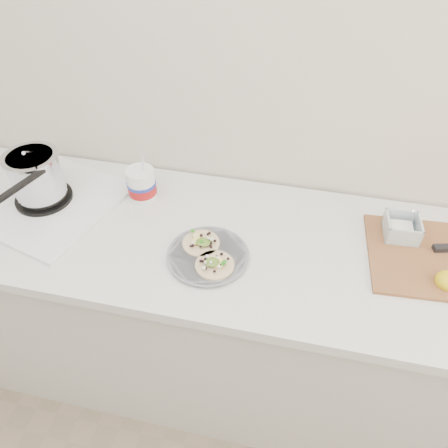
% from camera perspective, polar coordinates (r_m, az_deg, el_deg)
% --- Properties ---
extents(counter, '(2.44, 0.66, 0.90)m').
position_cam_1_polar(counter, '(1.83, -5.81, -10.64)').
color(counter, silver).
rests_on(counter, ground).
extents(stove, '(0.59, 0.57, 0.24)m').
position_cam_1_polar(stove, '(1.66, -22.95, 4.74)').
color(stove, silver).
rests_on(stove, counter).
extents(taco_plate, '(0.26, 0.26, 0.04)m').
position_cam_1_polar(taco_plate, '(1.37, -2.14, -3.90)').
color(taco_plate, slate).
rests_on(taco_plate, counter).
extents(tub, '(0.10, 0.10, 0.23)m').
position_cam_1_polar(tub, '(1.58, -10.69, 5.31)').
color(tub, white).
rests_on(tub, counter).
extents(cutboard, '(0.51, 0.37, 0.08)m').
position_cam_1_polar(cutboard, '(1.54, 26.97, -3.47)').
color(cutboard, brown).
rests_on(cutboard, counter).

